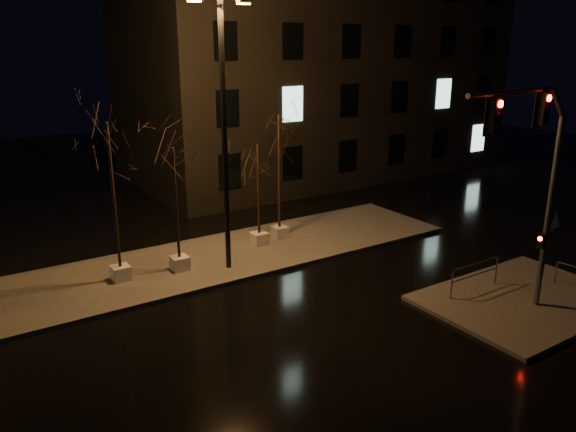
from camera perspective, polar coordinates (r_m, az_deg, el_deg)
ground at (r=18.96m, az=0.43°, el=-10.23°), size 90.00×90.00×0.00m
median at (r=23.71m, az=-7.66°, el=-4.38°), size 22.00×5.00×0.15m
sidewalk_corner at (r=21.66m, az=22.85°, el=-7.81°), size 7.00×5.00×0.15m
building at (r=39.62m, az=2.96°, el=15.41°), size 25.00×12.00×15.00m
tree_1 at (r=20.95m, az=-17.63°, el=5.50°), size 1.80×1.80×6.10m
tree_2 at (r=21.54m, az=-11.47°, el=4.02°), size 1.80×1.80×5.00m
tree_3 at (r=24.04m, az=-3.06°, el=4.97°), size 1.80×1.80×4.61m
tree_4 at (r=24.69m, az=-0.93°, el=7.40°), size 1.80×1.80×5.77m
traffic_signal_mast at (r=18.76m, az=23.93°, el=4.23°), size 6.03×0.67×7.38m
streetlight_main at (r=21.14m, az=-6.54°, el=9.70°), size 2.54×0.54×10.16m
guard_rail_a at (r=21.31m, az=18.48°, el=-5.47°), size 2.47×0.06×1.06m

